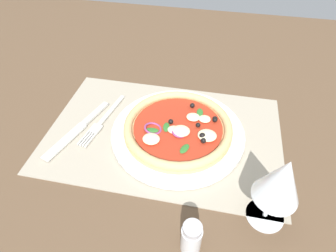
# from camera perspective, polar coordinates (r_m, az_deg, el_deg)

# --- Properties ---
(ground_plane) EXTENTS (1.90, 1.40, 0.02)m
(ground_plane) POSITION_cam_1_polar(r_m,az_deg,el_deg) (0.63, -0.83, -2.26)
(ground_plane) COLOR brown
(placemat) EXTENTS (0.51, 0.33, 0.00)m
(placemat) POSITION_cam_1_polar(r_m,az_deg,el_deg) (0.62, -0.84, -1.37)
(placemat) COLOR #A39984
(placemat) RESTS_ON ground_plane
(plate) EXTENTS (0.29, 0.29, 0.01)m
(plate) POSITION_cam_1_polar(r_m,az_deg,el_deg) (0.61, 1.94, -1.56)
(plate) COLOR silver
(plate) RESTS_ON placemat
(pizza) EXTENTS (0.23, 0.23, 0.03)m
(pizza) POSITION_cam_1_polar(r_m,az_deg,el_deg) (0.60, 2.03, -0.52)
(pizza) COLOR tan
(pizza) RESTS_ON plate
(fork) EXTENTS (0.05, 0.18, 0.00)m
(fork) POSITION_cam_1_polar(r_m,az_deg,el_deg) (0.66, -13.39, 0.84)
(fork) COLOR silver
(fork) RESTS_ON placemat
(knife) EXTENTS (0.08, 0.20, 0.01)m
(knife) POSITION_cam_1_polar(r_m,az_deg,el_deg) (0.65, -17.92, -0.68)
(knife) COLOR silver
(knife) RESTS_ON placemat
(wine_glass) EXTENTS (0.07, 0.07, 0.15)m
(wine_glass) POSITION_cam_1_polar(r_m,az_deg,el_deg) (0.45, 22.04, -10.53)
(wine_glass) COLOR silver
(wine_glass) RESTS_ON ground_plane
(pepper_shaker) EXTENTS (0.03, 0.03, 0.07)m
(pepper_shaker) POSITION_cam_1_polar(r_m,az_deg,el_deg) (0.45, 4.78, -21.75)
(pepper_shaker) COLOR silver
(pepper_shaker) RESTS_ON ground_plane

